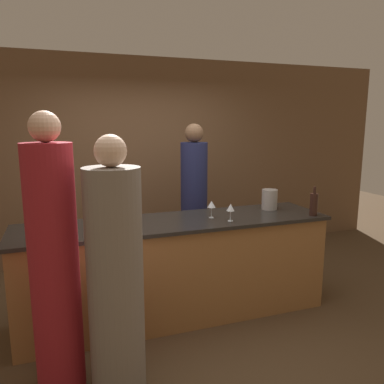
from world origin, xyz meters
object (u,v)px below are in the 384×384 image
bartender (194,207)px  wine_bottle_0 (314,204)px  ice_bucket (270,199)px  guest_0 (54,266)px  guest_1 (115,279)px

bartender → wine_bottle_0: 1.44m
ice_bucket → wine_bottle_0: bearing=-55.9°
ice_bucket → guest_0: bearing=-159.2°
guest_1 → guest_0: bearing=156.6°
wine_bottle_0 → ice_bucket: wine_bottle_0 is taller
guest_0 → wine_bottle_0: guest_0 is taller
wine_bottle_0 → ice_bucket: bearing=124.1°
bartender → wine_bottle_0: size_ratio=6.39×
guest_0 → guest_1: bearing=-23.4°
bartender → guest_0: guest_0 is taller
wine_bottle_0 → guest_0: bearing=-170.0°
wine_bottle_0 → bartender: bearing=128.3°
bartender → guest_1: (-1.20, -1.73, -0.05)m
guest_1 → ice_bucket: guest_1 is taller
guest_0 → ice_bucket: bearing=20.8°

